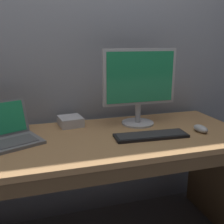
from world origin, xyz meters
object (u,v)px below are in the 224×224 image
Objects in this scene: laptop_space_gray at (5,135)px; external_drive_box at (70,121)px; external_monitor at (139,83)px; wired_keyboard at (151,135)px; computer_mouse at (201,129)px.

laptop_space_gray reaches higher than external_drive_box.
external_monitor reaches higher than wired_keyboard.
external_monitor is 3.14× the size of external_drive_box.
wired_keyboard is 3.88× the size of computer_mouse.
external_drive_box is at bearing 139.59° from wired_keyboard.
laptop_space_gray is 0.83× the size of external_monitor.
laptop_space_gray is 1.12m from computer_mouse.
external_drive_box reaches higher than computer_mouse.
wired_keyboard is 2.76× the size of external_drive_box.
laptop_space_gray is 3.69× the size of computer_mouse.
wired_keyboard is at bearing -10.28° from laptop_space_gray.
wired_keyboard is (0.79, -0.14, -0.04)m from laptop_space_gray.
external_monitor is 1.14× the size of wired_keyboard.
laptop_space_gray is 0.84m from external_monitor.
external_monitor is 0.36m from wired_keyboard.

